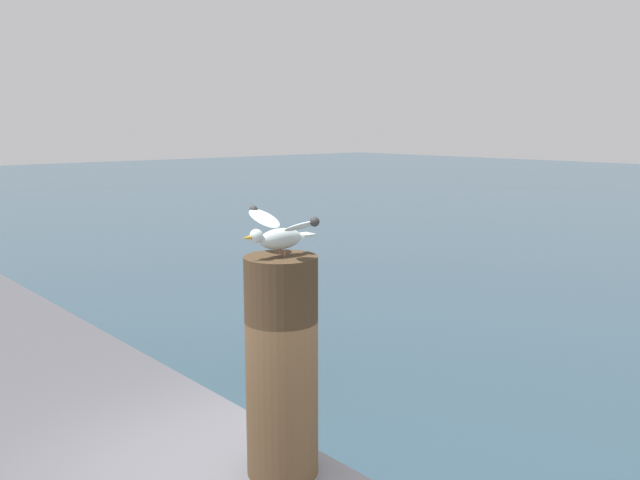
# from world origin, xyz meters

# --- Properties ---
(mooring_post) EXTENTS (0.36, 0.36, 1.10)m
(mooring_post) POSITION_xyz_m (-0.27, -0.28, 2.26)
(mooring_post) COLOR #4C3823
(mooring_post) RESTS_ON harbor_quay
(seagull) EXTENTS (0.56, 0.39, 0.22)m
(seagull) POSITION_xyz_m (-0.27, -0.28, 2.93)
(seagull) COLOR tan
(seagull) RESTS_ON mooring_post
(channel_buoy) EXTENTS (0.56, 0.56, 1.33)m
(channel_buoy) POSITION_xyz_m (-4.89, 3.12, 0.48)
(channel_buoy) COLOR green
(channel_buoy) RESTS_ON ground_plane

